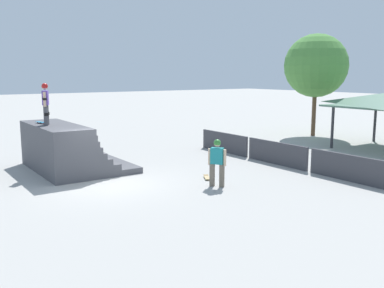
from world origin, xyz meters
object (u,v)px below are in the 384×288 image
tree_beside_pavilion (316,66)px  bystander_walking (217,159)px  skateboard_on_deck (42,122)px  skateboard_on_ground (207,177)px  skater_on_deck (46,101)px

tree_beside_pavilion → bystander_walking: bearing=-63.4°
skateboard_on_deck → bystander_walking: skateboard_on_deck is taller
skateboard_on_deck → skateboard_on_ground: bearing=28.5°
skateboard_on_ground → tree_beside_pavilion: bearing=-37.4°
skateboard_on_deck → tree_beside_pavilion: 18.39m
skateboard_on_deck → skateboard_on_ground: skateboard_on_deck is taller
skateboard_on_ground → tree_beside_pavilion: size_ratio=0.11×
bystander_walking → skater_on_deck: bearing=1.4°
skater_on_deck → tree_beside_pavilion: tree_beside_pavilion is taller
skater_on_deck → skateboard_on_ground: 7.45m
skater_on_deck → skateboard_on_ground: skater_on_deck is taller
skater_on_deck → bystander_walking: size_ratio=0.98×
skater_on_deck → tree_beside_pavilion: 18.29m
skateboard_on_deck → skateboard_on_ground: 7.58m
bystander_walking → skateboard_on_ground: 1.63m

